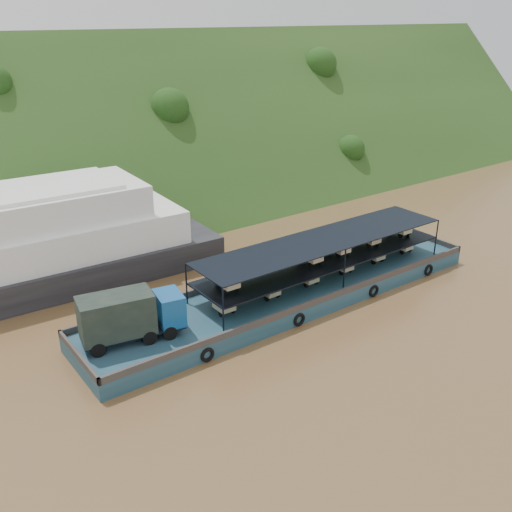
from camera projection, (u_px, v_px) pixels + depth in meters
ground at (297, 298)px, 46.73m from camera, size 160.00×160.00×0.00m
hillside at (117, 194)px, 73.41m from camera, size 140.00×39.60×39.60m
cargo_barge at (277, 292)px, 45.07m from camera, size 35.00×7.18×4.69m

